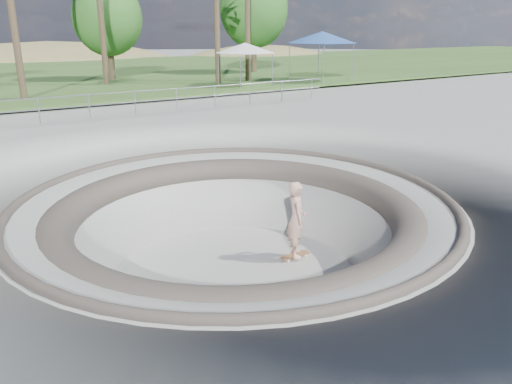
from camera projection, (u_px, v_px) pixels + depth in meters
ground at (235, 201)px, 11.64m from camera, size 180.00×180.00×0.00m
skate_bowl at (236, 271)px, 12.22m from camera, size 14.00×14.00×4.10m
grass_strip at (11, 76)px, 38.66m from camera, size 180.00×36.00×0.12m
distant_hills at (25, 120)px, 61.34m from camera, size 103.20×45.00×28.60m
safety_railing at (89, 106)px, 20.98m from camera, size 25.00×0.06×1.03m
skateboard at (295, 255)px, 13.07m from camera, size 0.85×0.24×0.09m
skater at (296, 219)px, 12.75m from camera, size 0.74×0.87×2.01m
canopy_white at (245, 48)px, 31.56m from camera, size 5.24×5.24×2.65m
canopy_blue at (322, 37)px, 34.08m from camera, size 6.49×6.49×3.32m
bushy_tree_mid at (107, 18)px, 34.79m from camera, size 4.83×4.39×6.97m
bushy_tree_right at (254, 9)px, 40.24m from camera, size 5.65×5.14×8.16m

